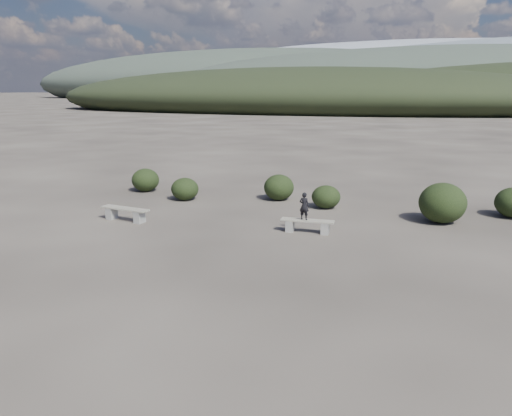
% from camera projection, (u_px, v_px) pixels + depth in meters
% --- Properties ---
extents(ground, '(1200.00, 1200.00, 0.00)m').
position_uv_depth(ground, '(175.00, 288.00, 11.10)').
color(ground, '#312B26').
rests_on(ground, ground).
extents(bench_left, '(1.82, 0.53, 0.45)m').
position_uv_depth(bench_left, '(125.00, 213.00, 16.69)').
color(bench_left, slate).
rests_on(bench_left, ground).
extents(bench_right, '(1.66, 0.51, 0.41)m').
position_uv_depth(bench_right, '(307.00, 225.00, 15.31)').
color(bench_right, slate).
rests_on(bench_right, ground).
extents(seated_person, '(0.33, 0.24, 0.86)m').
position_uv_depth(seated_person, '(304.00, 206.00, 15.20)').
color(seated_person, black).
rests_on(seated_person, bench_right).
extents(shrub_a, '(1.09, 1.09, 0.89)m').
position_uv_depth(shrub_a, '(185.00, 189.00, 19.81)').
color(shrub_a, black).
rests_on(shrub_a, ground).
extents(shrub_b, '(1.20, 1.20, 1.02)m').
position_uv_depth(shrub_b, '(279.00, 187.00, 19.82)').
color(shrub_b, black).
rests_on(shrub_b, ground).
extents(shrub_c, '(1.06, 1.06, 0.85)m').
position_uv_depth(shrub_c, '(326.00, 197.00, 18.47)').
color(shrub_c, black).
rests_on(shrub_c, ground).
extents(shrub_d, '(1.52, 1.52, 1.33)m').
position_uv_depth(shrub_d, '(443.00, 203.00, 16.39)').
color(shrub_d, black).
rests_on(shrub_d, ground).
extents(shrub_f, '(1.17, 1.17, 0.99)m').
position_uv_depth(shrub_f, '(145.00, 180.00, 21.52)').
color(shrub_f, black).
rests_on(shrub_f, ground).
extents(mountain_ridges, '(500.00, 400.00, 56.00)m').
position_uv_depth(mountain_ridges, '(433.00, 79.00, 318.83)').
color(mountain_ridges, black).
rests_on(mountain_ridges, ground).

